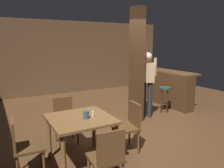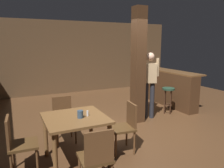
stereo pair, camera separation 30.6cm
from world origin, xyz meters
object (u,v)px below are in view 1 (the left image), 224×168
object	(u,v)px
chair_east	(129,124)
chair_south	(107,157)
standing_person	(147,80)
bar_counter	(162,87)
chair_west	(23,145)
chair_north	(65,118)
napkin_cup	(86,115)
salt_shaker	(93,114)
bar_stool_near	(165,94)
dining_table	(81,125)

from	to	relation	value
chair_east	chair_south	bearing A→B (deg)	-137.12
standing_person	bar_counter	bearing A→B (deg)	33.04
chair_west	chair_north	bearing A→B (deg)	43.58
chair_east	napkin_cup	size ratio (longest dim) A/B	7.35
chair_south	napkin_cup	world-z (taller)	same
salt_shaker	standing_person	bearing A→B (deg)	31.67
chair_east	bar_counter	size ratio (longest dim) A/B	0.38
bar_stool_near	chair_south	bearing A→B (deg)	-143.63
chair_east	chair_south	xyz separation A→B (m)	(-0.89, -0.82, 0.00)
salt_shaker	standing_person	distance (m)	2.54
salt_shaker	bar_stool_near	xyz separation A→B (m)	(2.86, 1.42, -0.28)
chair_south	bar_counter	world-z (taller)	bar_counter
dining_table	chair_north	xyz separation A→B (m)	(0.00, 0.87, -0.15)
salt_shaker	bar_stool_near	world-z (taller)	salt_shaker
chair_north	chair_west	distance (m)	1.21
chair_west	salt_shaker	size ratio (longest dim) A/B	9.95
dining_table	chair_east	bearing A→B (deg)	-2.43
chair_north	napkin_cup	distance (m)	1.01
chair_north	chair_south	world-z (taller)	same
chair_south	salt_shaker	size ratio (longest dim) A/B	9.95
chair_west	napkin_cup	xyz separation A→B (m)	(0.94, -0.12, 0.33)
standing_person	bar_counter	world-z (taller)	standing_person
chair_west	bar_stool_near	distance (m)	4.15
napkin_cup	bar_stool_near	distance (m)	3.34
standing_person	chair_south	bearing A→B (deg)	-137.28
chair_east	chair_south	distance (m)	1.21
chair_north	bar_counter	distance (m)	3.86
dining_table	napkin_cup	distance (m)	0.21
chair_south	salt_shaker	xyz separation A→B (m)	(0.17, 0.81, 0.32)
chair_east	standing_person	size ratio (longest dim) A/B	0.52
dining_table	bar_counter	bearing A→B (deg)	30.22
chair_west	chair_east	xyz separation A→B (m)	(1.79, -0.07, 0.00)
bar_counter	bar_stool_near	distance (m)	0.96
chair_north	standing_person	xyz separation A→B (m)	(2.35, 0.41, 0.50)
dining_table	bar_stool_near	xyz separation A→B (m)	(3.06, 1.37, -0.11)
chair_south	standing_person	xyz separation A→B (m)	(2.32, 2.14, 0.50)
dining_table	standing_person	world-z (taller)	standing_person
standing_person	salt_shaker	bearing A→B (deg)	-148.33
dining_table	salt_shaker	bearing A→B (deg)	-13.54
chair_east	salt_shaker	bearing A→B (deg)	-179.32
salt_shaker	bar_counter	bearing A→B (deg)	32.19
napkin_cup	standing_person	size ratio (longest dim) A/B	0.07
chair_west	napkin_cup	size ratio (longest dim) A/B	7.35
chair_west	chair_east	distance (m)	1.79
dining_table	chair_west	xyz separation A→B (m)	(-0.88, 0.04, -0.15)
chair_west	bar_stool_near	size ratio (longest dim) A/B	1.22
chair_east	bar_counter	xyz separation A→B (m)	(2.73, 2.17, 0.05)
chair_east	chair_south	world-z (taller)	same
napkin_cup	bar_counter	xyz separation A→B (m)	(3.59, 2.21, -0.28)
dining_table	bar_stool_near	bearing A→B (deg)	24.12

